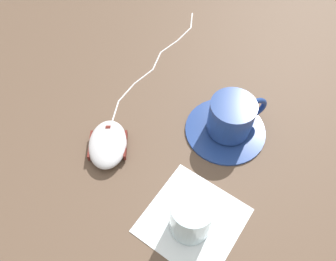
{
  "coord_description": "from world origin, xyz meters",
  "views": [
    {
      "loc": [
        0.26,
        0.15,
        0.52
      ],
      "look_at": [
        -0.01,
        -0.05,
        0.03
      ],
      "focal_mm": 35.0,
      "sensor_mm": 36.0,
      "label": 1
    }
  ],
  "objects": [
    {
      "name": "ground_plane",
      "position": [
        0.0,
        0.0,
        0.0
      ],
      "size": [
        3.0,
        3.0,
        0.0
      ],
      "primitive_type": "plane",
      "color": "brown"
    },
    {
      "name": "saucer",
      "position": [
        -0.09,
        0.03,
        0.0
      ],
      "size": [
        0.15,
        0.15,
        0.01
      ],
      "primitive_type": "cylinder",
      "color": "navy",
      "rests_on": "ground"
    },
    {
      "name": "coffee_cup",
      "position": [
        -0.1,
        0.03,
        0.04
      ],
      "size": [
        0.1,
        0.09,
        0.07
      ],
      "color": "navy",
      "rests_on": "saucer"
    },
    {
      "name": "computer_mouse",
      "position": [
        0.07,
        -0.13,
        0.01
      ],
      "size": [
        0.12,
        0.12,
        0.03
      ],
      "color": "silver",
      "rests_on": "ground"
    },
    {
      "name": "mouse_cable",
      "position": [
        -0.16,
        -0.19,
        0.0
      ],
      "size": [
        0.38,
        0.07,
        0.0
      ],
      "color": "white",
      "rests_on": "ground"
    },
    {
      "name": "napkin_under_glass",
      "position": [
        0.09,
        0.07,
        0.0
      ],
      "size": [
        0.15,
        0.15,
        0.0
      ],
      "primitive_type": "cube",
      "rotation": [
        0.0,
        0.0,
        0.02
      ],
      "color": "white",
      "rests_on": "ground"
    },
    {
      "name": "drinking_glass",
      "position": [
        0.1,
        0.07,
        0.04
      ],
      "size": [
        0.06,
        0.06,
        0.08
      ],
      "primitive_type": "cylinder",
      "color": "silver",
      "rests_on": "napkin_under_glass"
    }
  ]
}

